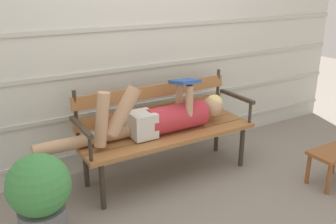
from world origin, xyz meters
TOP-DOWN VIEW (x-y plane):
  - ground_plane at (0.00, 0.00)m, footprint 12.00×12.00m
  - house_siding at (0.00, 0.59)m, footprint 5.04×0.08m
  - park_bench at (-0.00, 0.18)m, footprint 1.56×0.51m
  - reclining_person at (-0.06, 0.11)m, footprint 1.68×0.26m
  - footstool at (1.14, -0.72)m, footprint 0.43×0.25m
  - potted_plant at (-1.17, -0.27)m, footprint 0.40×0.40m

SIDE VIEW (x-z plane):
  - ground_plane at x=0.00m, z-range 0.00..0.00m
  - footstool at x=1.14m, z-range 0.09..0.40m
  - potted_plant at x=-1.17m, z-range 0.03..0.68m
  - park_bench at x=0.00m, z-range 0.04..0.89m
  - reclining_person at x=-0.06m, z-range 0.33..0.81m
  - house_siding at x=0.00m, z-range 0.00..2.55m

